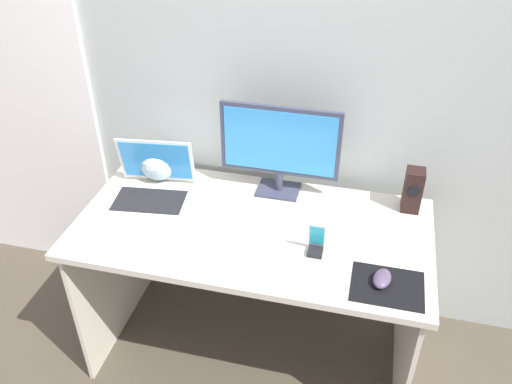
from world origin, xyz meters
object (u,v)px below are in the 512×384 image
object	(u,v)px
laptop	(152,187)
phone_in_dock	(316,243)
monitor	(280,147)
mouse	(382,279)
fishbowl	(159,161)
keyboard_external	(239,260)
speaker_right	(413,190)

from	to	relation	value
laptop	phone_in_dock	world-z (taller)	laptop
monitor	mouse	xyz separation A→B (m)	(0.46, -0.47, -0.20)
laptop	fishbowl	xyz separation A→B (m)	(-0.03, 0.15, 0.04)
laptop	mouse	size ratio (longest dim) A/B	3.60
fishbowl	laptop	bearing A→B (deg)	-80.12
mouse	monitor	bearing A→B (deg)	145.17
fishbowl	mouse	size ratio (longest dim) A/B	1.79
mouse	phone_in_dock	xyz separation A→B (m)	(-0.25, 0.11, 0.03)
laptop	keyboard_external	size ratio (longest dim) A/B	0.88
speaker_right	fishbowl	distance (m)	1.10
monitor	phone_in_dock	distance (m)	0.46
speaker_right	fishbowl	xyz separation A→B (m)	(-1.10, -0.01, -0.01)
phone_in_dock	mouse	bearing A→B (deg)	-23.10
monitor	speaker_right	size ratio (longest dim) A/B	2.67
monitor	keyboard_external	xyz separation A→B (m)	(-0.05, -0.48, -0.22)
monitor	keyboard_external	bearing A→B (deg)	-95.75
keyboard_external	fishbowl	bearing A→B (deg)	138.67
speaker_right	keyboard_external	bearing A→B (deg)	-141.55
monitor	laptop	xyz separation A→B (m)	(-0.51, -0.17, -0.17)
fishbowl	speaker_right	bearing A→B (deg)	0.73
speaker_right	phone_in_dock	bearing A→B (deg)	-132.79
speaker_right	laptop	size ratio (longest dim) A/B	0.52
speaker_right	monitor	bearing A→B (deg)	179.98
keyboard_external	mouse	bearing A→B (deg)	2.97
keyboard_external	laptop	bearing A→B (deg)	148.20
mouse	phone_in_dock	distance (m)	0.27
mouse	keyboard_external	bearing A→B (deg)	-168.45
laptop	speaker_right	bearing A→B (deg)	8.87
monitor	fishbowl	bearing A→B (deg)	-178.50
monitor	phone_in_dock	xyz separation A→B (m)	(0.22, -0.37, -0.17)
laptop	phone_in_dock	distance (m)	0.76
laptop	keyboard_external	distance (m)	0.56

